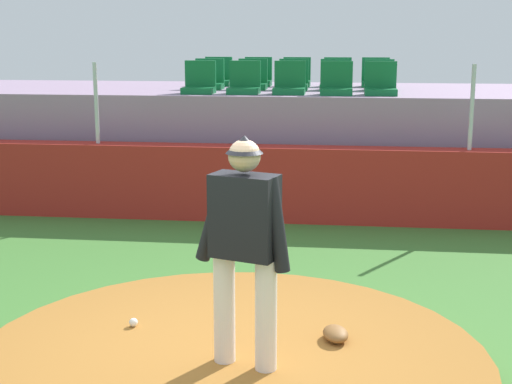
% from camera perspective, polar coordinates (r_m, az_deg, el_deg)
% --- Properties ---
extents(ground_plane, '(60.00, 60.00, 0.00)m').
position_cam_1_polar(ground_plane, '(5.92, -2.09, -14.48)').
color(ground_plane, '#3D742F').
extents(pitchers_mound, '(4.03, 4.03, 0.23)m').
position_cam_1_polar(pitchers_mound, '(5.87, -2.10, -13.47)').
color(pitchers_mound, '#9B6328').
rests_on(pitchers_mound, ground_plane).
extents(pitcher, '(0.75, 0.39, 1.72)m').
position_cam_1_polar(pitcher, '(5.32, -0.88, -3.36)').
color(pitcher, white).
rests_on(pitcher, pitchers_mound).
extents(baseball, '(0.07, 0.07, 0.07)m').
position_cam_1_polar(baseball, '(6.40, -9.43, -9.89)').
color(baseball, white).
rests_on(baseball, pitchers_mound).
extents(fielding_glove, '(0.26, 0.34, 0.11)m').
position_cam_1_polar(fielding_glove, '(6.08, 6.15, -10.82)').
color(fielding_glove, brown).
rests_on(fielding_glove, pitchers_mound).
extents(brick_barrier, '(14.00, 0.40, 1.08)m').
position_cam_1_polar(brick_barrier, '(10.58, 2.11, 0.64)').
color(brick_barrier, '#A5251E').
rests_on(brick_barrier, ground_plane).
extents(fence_post_left, '(0.06, 0.06, 1.17)m').
position_cam_1_polar(fence_post_left, '(10.96, -12.22, 6.72)').
color(fence_post_left, silver).
rests_on(fence_post_left, brick_barrier).
extents(fence_post_right, '(0.06, 0.06, 1.17)m').
position_cam_1_polar(fence_post_right, '(10.52, 16.31, 6.28)').
color(fence_post_right, silver).
rests_on(fence_post_right, brick_barrier).
extents(bleacher_platform, '(13.96, 3.30, 1.73)m').
position_cam_1_polar(bleacher_platform, '(12.66, 2.92, 4.06)').
color(bleacher_platform, '#987D99').
rests_on(bleacher_platform, ground_plane).
extents(stadium_chair_0, '(0.48, 0.44, 0.50)m').
position_cam_1_polar(stadium_chair_0, '(11.60, -4.39, 8.37)').
color(stadium_chair_0, '#106431').
rests_on(stadium_chair_0, bleacher_platform).
extents(stadium_chair_1, '(0.48, 0.44, 0.50)m').
position_cam_1_polar(stadium_chair_1, '(11.52, -0.91, 8.37)').
color(stadium_chair_1, '#106431').
rests_on(stadium_chair_1, bleacher_platform).
extents(stadium_chair_2, '(0.48, 0.44, 0.50)m').
position_cam_1_polar(stadium_chair_2, '(11.47, 2.60, 8.34)').
color(stadium_chair_2, '#106431').
rests_on(stadium_chair_2, bleacher_platform).
extents(stadium_chair_3, '(0.48, 0.44, 0.50)m').
position_cam_1_polar(stadium_chair_3, '(11.39, 6.23, 8.26)').
color(stadium_chair_3, '#106431').
rests_on(stadium_chair_3, bleacher_platform).
extents(stadium_chair_4, '(0.48, 0.44, 0.50)m').
position_cam_1_polar(stadium_chair_4, '(11.44, 9.59, 8.18)').
color(stadium_chair_4, '#106431').
rests_on(stadium_chair_4, bleacher_platform).
extents(stadium_chair_5, '(0.48, 0.44, 0.50)m').
position_cam_1_polar(stadium_chair_5, '(12.50, -3.65, 8.65)').
color(stadium_chair_5, '#106431').
rests_on(stadium_chair_5, bleacher_platform).
extents(stadium_chair_6, '(0.48, 0.44, 0.50)m').
position_cam_1_polar(stadium_chair_6, '(12.41, -0.28, 8.65)').
color(stadium_chair_6, '#106431').
rests_on(stadium_chair_6, bleacher_platform).
extents(stadium_chair_7, '(0.48, 0.44, 0.50)m').
position_cam_1_polar(stadium_chair_7, '(12.32, 2.92, 8.61)').
color(stadium_chair_7, '#106431').
rests_on(stadium_chair_7, bleacher_platform).
extents(stadium_chair_8, '(0.48, 0.44, 0.50)m').
position_cam_1_polar(stadium_chair_8, '(12.32, 6.10, 8.55)').
color(stadium_chair_8, '#106431').
rests_on(stadium_chair_8, bleacher_platform).
extents(stadium_chair_9, '(0.48, 0.44, 0.50)m').
position_cam_1_polar(stadium_chair_9, '(12.33, 9.47, 8.46)').
color(stadium_chair_9, '#106431').
rests_on(stadium_chair_9, bleacher_platform).
extents(stadium_chair_10, '(0.48, 0.44, 0.50)m').
position_cam_1_polar(stadium_chair_10, '(13.35, -2.95, 8.88)').
color(stadium_chair_10, '#106431').
rests_on(stadium_chair_10, bleacher_platform).
extents(stadium_chair_11, '(0.48, 0.44, 0.50)m').
position_cam_1_polar(stadium_chair_11, '(13.23, 0.14, 8.87)').
color(stadium_chair_11, '#106431').
rests_on(stadium_chair_11, bleacher_platform).
extents(stadium_chair_12, '(0.48, 0.44, 0.50)m').
position_cam_1_polar(stadium_chair_12, '(13.17, 3.15, 8.83)').
color(stadium_chair_12, '#106431').
rests_on(stadium_chair_12, bleacher_platform).
extents(stadium_chair_13, '(0.48, 0.44, 0.50)m').
position_cam_1_polar(stadium_chair_13, '(13.14, 6.30, 8.77)').
color(stadium_chair_13, '#106431').
rests_on(stadium_chair_13, bleacher_platform).
extents(stadium_chair_14, '(0.48, 0.44, 0.50)m').
position_cam_1_polar(stadium_chair_14, '(13.20, 9.21, 8.71)').
color(stadium_chair_14, '#106431').
rests_on(stadium_chair_14, bleacher_platform).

